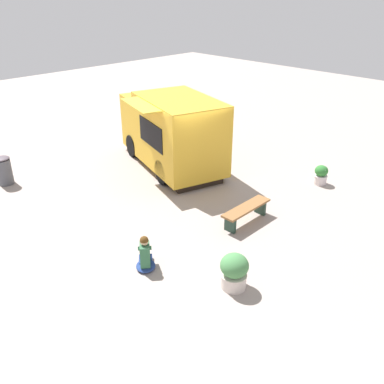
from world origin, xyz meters
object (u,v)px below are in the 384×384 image
Objects in this scene: planter_flowering_near at (234,271)px; food_truck at (172,133)px; planter_flowering_far at (321,175)px; person_customer at (145,255)px; trash_bin at (4,170)px; plaza_bench at (246,211)px.

food_truck is at bearing -31.22° from planter_flowering_near.
planter_flowering_near reaches higher than planter_flowering_far.
planter_flowering_far is (-0.52, -6.79, 0.00)m from person_customer.
food_truck is 5.39× the size of trash_bin.
trash_bin reaches higher than plaza_bench.
trash_bin is at bearing 3.58° from person_customer.
food_truck is at bearing -48.21° from person_customer.
trash_bin is (6.61, 0.41, 0.15)m from person_customer.
trash_bin is at bearing 45.27° from planter_flowering_far.
person_customer is at bearing 25.78° from planter_flowering_near.
planter_flowering_near is at bearing 148.78° from food_truck.
trash_bin is (2.68, 4.82, -0.76)m from food_truck.
planter_flowering_far is at bearing -77.25° from planter_flowering_near.
trash_bin is (6.96, 3.60, 0.11)m from plaza_bench.
food_truck is 5.56m from trash_bin.
planter_flowering_near is 0.49× the size of plaza_bench.
person_customer is 1.34× the size of planter_flowering_far.
plaza_bench is at bearing -96.29° from person_customer.
person_customer reaches higher than planter_flowering_far.
person_customer is 0.91× the size of trash_bin.
food_truck is 5.90× the size of person_customer.
person_customer is 6.81m from planter_flowering_far.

